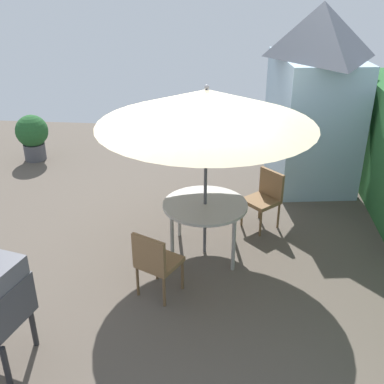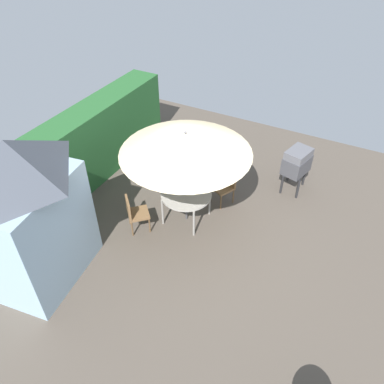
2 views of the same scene
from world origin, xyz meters
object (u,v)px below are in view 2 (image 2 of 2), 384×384
garden_shed (29,214)px  patio_umbrella (186,143)px  chair_near_shed (225,184)px  bbq_grill (297,162)px  patio_table (186,196)px  chair_far_side (134,212)px

garden_shed → patio_umbrella: (2.74, -1.76, 0.50)m
patio_umbrella → chair_near_shed: (1.05, -0.53, -1.61)m
bbq_grill → patio_table: bearing=140.4°
garden_shed → chair_far_side: 2.37m
patio_table → chair_far_side: (-0.85, 0.88, -0.19)m
chair_near_shed → patio_table: bearing=153.3°
chair_near_shed → chair_far_side: size_ratio=1.00×
garden_shed → chair_near_shed: (3.79, -2.29, -1.11)m
garden_shed → patio_umbrella: bearing=-32.7°
garden_shed → bbq_grill: garden_shed is taller
chair_near_shed → chair_far_side: bearing=143.5°
chair_near_shed → chair_far_side: 2.36m
patio_umbrella → bbq_grill: bearing=-39.6°
patio_table → patio_umbrella: 1.42m
patio_umbrella → chair_far_side: size_ratio=3.13×
garden_shed → patio_table: bearing=-32.7°
patio_table → chair_near_shed: size_ratio=1.30×
garden_shed → chair_far_side: bearing=-25.0°
patio_umbrella → bbq_grill: (2.31, -1.91, -1.28)m
patio_umbrella → patio_table: bearing=-108.4°
patio_umbrella → bbq_grill: size_ratio=2.35×
garden_shed → patio_table: garden_shed is taller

